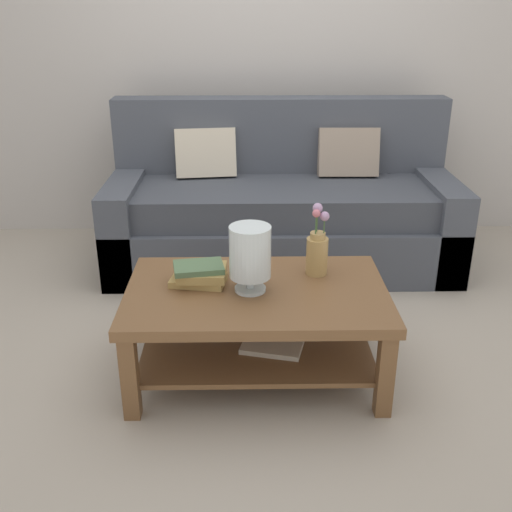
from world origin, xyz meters
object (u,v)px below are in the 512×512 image
couch (281,210)px  coffee_table (257,313)px  book_stack_main (200,274)px  flower_pitcher (317,250)px  glass_hurricane_vase (250,254)px

couch → coffee_table: 1.39m
coffee_table → book_stack_main: (-0.26, 0.07, 0.17)m
couch → flower_pitcher: bearing=-85.3°
couch → glass_hurricane_vase: couch is taller
book_stack_main → coffee_table: bearing=-14.6°
coffee_table → book_stack_main: bearing=165.4°
couch → glass_hurricane_vase: bearing=-99.1°
couch → book_stack_main: size_ratio=8.35×
book_stack_main → glass_hurricane_vase: size_ratio=0.88×
coffee_table → flower_pitcher: 0.41m
couch → glass_hurricane_vase: (-0.22, -1.38, 0.27)m
book_stack_main → glass_hurricane_vase: glass_hurricane_vase is taller
flower_pitcher → glass_hurricane_vase: bearing=-151.1°
flower_pitcher → book_stack_main: bearing=-169.9°
book_stack_main → glass_hurricane_vase: 0.28m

